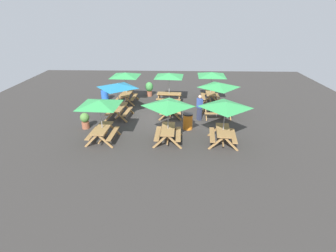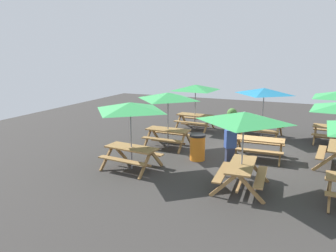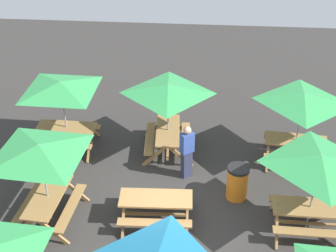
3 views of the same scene
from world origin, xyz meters
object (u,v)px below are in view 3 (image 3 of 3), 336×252
object	(u,v)px
picnic_table_0	(168,94)
picnic_table_2	(319,166)
picnic_table_3	(61,91)
picnic_table_1	(40,155)
trash_bin_orange	(237,182)
picnic_table_4	(303,103)
picnic_table_7	(156,204)
person_standing	(187,151)

from	to	relation	value
picnic_table_0	picnic_table_2	world-z (taller)	same
picnic_table_3	picnic_table_1	bearing A→B (deg)	-81.59
picnic_table_0	trash_bin_orange	distance (m)	3.20
picnic_table_4	picnic_table_7	xyz separation A→B (m)	(-3.82, -2.88, -1.43)
picnic_table_4	picnic_table_3	bearing A→B (deg)	-175.86
picnic_table_0	picnic_table_1	bearing A→B (deg)	136.48
picnic_table_1	person_standing	world-z (taller)	picnic_table_1
picnic_table_0	picnic_table_7	size ratio (longest dim) A/B	1.26
picnic_table_3	picnic_table_7	world-z (taller)	picnic_table_3
trash_bin_orange	picnic_table_0	bearing A→B (deg)	135.32
picnic_table_1	picnic_table_0	bearing A→B (deg)	-35.40
picnic_table_1	picnic_table_2	xyz separation A→B (m)	(6.41, 0.13, 0.00)
picnic_table_1	picnic_table_3	xyz separation A→B (m)	(-0.39, 3.15, 0.00)
picnic_table_1	picnic_table_2	size ratio (longest dim) A/B	1.21
picnic_table_3	picnic_table_4	distance (m)	6.88
picnic_table_2	picnic_table_3	xyz separation A→B (m)	(-6.79, 3.02, 0.00)
person_standing	picnic_table_2	bearing A→B (deg)	-67.55
picnic_table_0	picnic_table_4	size ratio (longest dim) A/B	1.00
picnic_table_1	picnic_table_7	bearing A→B (deg)	-82.36
picnic_table_0	picnic_table_2	bearing A→B (deg)	-133.51
picnic_table_1	picnic_table_7	distance (m)	3.04
picnic_table_2	picnic_table_0	bearing A→B (deg)	141.00
picnic_table_1	trash_bin_orange	world-z (taller)	picnic_table_1
picnic_table_0	person_standing	distance (m)	1.75
picnic_table_7	picnic_table_0	bearing A→B (deg)	86.87
picnic_table_0	picnic_table_4	world-z (taller)	same
picnic_table_3	person_standing	distance (m)	4.05
picnic_table_0	person_standing	world-z (taller)	picnic_table_0
picnic_table_2	trash_bin_orange	world-z (taller)	picnic_table_2
picnic_table_4	trash_bin_orange	xyz separation A→B (m)	(-1.77, -1.78, -1.49)
picnic_table_1	person_standing	bearing A→B (deg)	-54.16
trash_bin_orange	person_standing	size ratio (longest dim) A/B	0.59
trash_bin_orange	picnic_table_4	bearing A→B (deg)	45.16
picnic_table_0	picnic_table_4	distance (m)	3.78
picnic_table_7	picnic_table_1	bearing A→B (deg)	-179.39
picnic_table_1	picnic_table_7	world-z (taller)	picnic_table_1
picnic_table_0	picnic_table_1	xyz separation A→B (m)	(-2.72, -3.23, 0.00)
picnic_table_3	person_standing	xyz separation A→B (m)	(3.73, -1.13, -1.10)
picnic_table_0	person_standing	bearing A→B (deg)	-156.00
picnic_table_4	person_standing	distance (m)	3.48
picnic_table_7	person_standing	distance (m)	2.03
picnic_table_4	picnic_table_0	bearing A→B (deg)	-177.97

